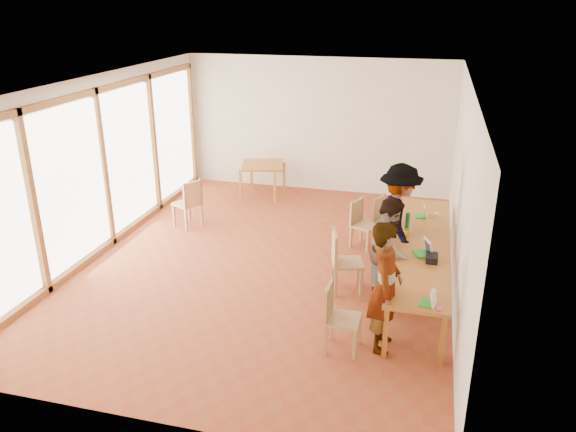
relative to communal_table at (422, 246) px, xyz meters
name	(u,v)px	position (x,y,z in m)	size (l,w,h in m)	color
ground	(268,262)	(-2.50, 0.29, -0.70)	(8.00, 8.00, 0.00)	#984624
wall_back	(318,125)	(-2.50, 4.29, 0.80)	(6.00, 0.10, 3.00)	white
wall_front	(148,299)	(-2.50, -3.71, 0.80)	(6.00, 0.10, 3.00)	white
wall_right	(462,193)	(0.50, 0.29, 0.80)	(0.10, 8.00, 3.00)	white
window_wall	(103,164)	(-5.46, 0.29, 0.80)	(0.10, 8.00, 3.00)	white
ceiling	(266,81)	(-2.50, 0.29, 2.32)	(6.00, 8.00, 0.04)	white
communal_table	(422,246)	(0.00, 0.00, 0.00)	(0.80, 4.00, 0.75)	#AC6D26
side_table	(263,167)	(-3.57, 3.49, -0.03)	(0.90, 0.90, 0.75)	#AC6D26
chair_near	(336,310)	(-0.97, -1.89, -0.15)	(0.43, 0.43, 0.48)	tan
chair_mid	(341,255)	(-1.16, -0.37, -0.11)	(0.55, 0.55, 0.51)	tan
chair_far	(361,218)	(-1.10, 1.34, -0.17)	(0.53, 0.53, 0.46)	tan
chair_empty	(383,215)	(-0.73, 1.65, -0.18)	(0.52, 0.52, 0.45)	tan
chair_spare	(190,199)	(-4.39, 1.41, -0.12)	(0.60, 0.60, 0.50)	tan
person_near	(385,287)	(-0.40, -1.70, 0.15)	(0.62, 0.41, 1.71)	gray
person_mid	(390,250)	(-0.44, -0.44, 0.08)	(0.76, 0.59, 1.57)	gray
person_far	(399,220)	(-0.39, 0.47, 0.21)	(1.17, 0.67, 1.82)	gray
laptop_near	(430,301)	(0.15, -1.81, 0.10)	(0.22, 0.24, 0.18)	green
laptop_mid	(425,250)	(0.05, -0.39, 0.11)	(0.32, 0.33, 0.23)	green
laptop_far	(423,214)	(-0.03, 1.12, 0.10)	(0.22, 0.24, 0.19)	green
yellow_mug	(406,233)	(-0.25, 0.24, 0.10)	(0.13, 0.13, 0.10)	gold
green_bottle	(407,221)	(-0.26, 0.50, 0.19)	(0.07, 0.07, 0.28)	#137831
clear_glass	(434,293)	(0.19, -1.61, 0.09)	(0.07, 0.07, 0.09)	silver
condiment_cup	(437,215)	(0.20, 1.19, 0.08)	(0.08, 0.08, 0.06)	white
pink_phone	(439,309)	(0.26, -1.90, 0.05)	(0.05, 0.10, 0.01)	#DB3784
black_pouch	(432,258)	(0.15, -0.58, 0.09)	(0.16, 0.26, 0.09)	black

